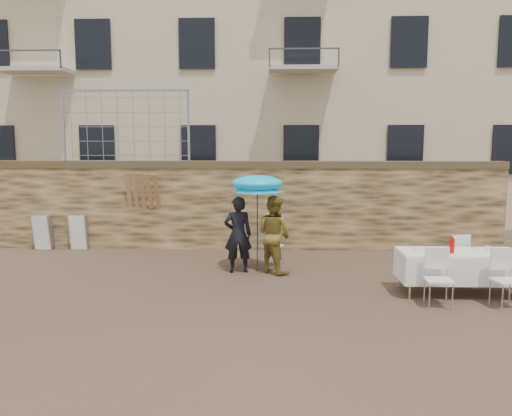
{
  "coord_description": "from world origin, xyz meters",
  "views": [
    {
      "loc": [
        0.74,
        -7.66,
        2.67
      ],
      "look_at": [
        0.4,
        2.2,
        1.4
      ],
      "focal_mm": 35.0,
      "sensor_mm": 36.0,
      "label": 1
    }
  ],
  "objects_px": {
    "table_chair_front_right": "(507,279)",
    "table_chair_back": "(454,258)",
    "chair_stack_left": "(45,231)",
    "umbrella": "(257,186)",
    "couple_chair_left": "(240,244)",
    "woman_dress": "(274,234)",
    "man_suit": "(238,235)",
    "chair_stack_right": "(80,231)",
    "soda_bottle": "(452,246)",
    "table_chair_front_left": "(439,279)",
    "couple_chair_right": "(272,245)",
    "banquet_table": "(460,254)"
  },
  "relations": [
    {
      "from": "man_suit",
      "to": "table_chair_back",
      "type": "distance_m",
      "value": 4.3
    },
    {
      "from": "man_suit",
      "to": "couple_chair_right",
      "type": "height_order",
      "value": "man_suit"
    },
    {
      "from": "couple_chair_right",
      "to": "table_chair_front_right",
      "type": "height_order",
      "value": "same"
    },
    {
      "from": "banquet_table",
      "to": "table_chair_front_right",
      "type": "bearing_deg",
      "value": -56.31
    },
    {
      "from": "soda_bottle",
      "to": "table_chair_front_right",
      "type": "relative_size",
      "value": 0.27
    },
    {
      "from": "table_chair_front_right",
      "to": "table_chair_back",
      "type": "relative_size",
      "value": 1.0
    },
    {
      "from": "table_chair_front_right",
      "to": "chair_stack_right",
      "type": "bearing_deg",
      "value": 143.85
    },
    {
      "from": "couple_chair_left",
      "to": "woman_dress",
      "type": "bearing_deg",
      "value": 131.25
    },
    {
      "from": "chair_stack_right",
      "to": "table_chair_front_left",
      "type": "bearing_deg",
      "value": -29.52
    },
    {
      "from": "couple_chair_left",
      "to": "table_chair_front_right",
      "type": "xyz_separation_m",
      "value": [
        4.55,
        -2.69,
        0.0
      ]
    },
    {
      "from": "couple_chair_left",
      "to": "table_chair_front_right",
      "type": "relative_size",
      "value": 1.0
    },
    {
      "from": "chair_stack_left",
      "to": "chair_stack_right",
      "type": "height_order",
      "value": "same"
    },
    {
      "from": "table_chair_front_right",
      "to": "chair_stack_right",
      "type": "distance_m",
      "value": 9.75
    },
    {
      "from": "couple_chair_left",
      "to": "chair_stack_left",
      "type": "distance_m",
      "value": 5.35
    },
    {
      "from": "couple_chair_left",
      "to": "table_chair_back",
      "type": "distance_m",
      "value": 4.4
    },
    {
      "from": "man_suit",
      "to": "umbrella",
      "type": "bearing_deg",
      "value": -175.76
    },
    {
      "from": "table_chair_front_left",
      "to": "table_chair_front_right",
      "type": "bearing_deg",
      "value": 3.39
    },
    {
      "from": "woman_dress",
      "to": "table_chair_back",
      "type": "relative_size",
      "value": 1.68
    },
    {
      "from": "chair_stack_left",
      "to": "chair_stack_right",
      "type": "relative_size",
      "value": 1.0
    },
    {
      "from": "couple_chair_left",
      "to": "couple_chair_right",
      "type": "xyz_separation_m",
      "value": [
        0.7,
        0.0,
        0.0
      ]
    },
    {
      "from": "umbrella",
      "to": "couple_chair_left",
      "type": "xyz_separation_m",
      "value": [
        -0.4,
        0.45,
        -1.32
      ]
    },
    {
      "from": "soda_bottle",
      "to": "chair_stack_right",
      "type": "height_order",
      "value": "soda_bottle"
    },
    {
      "from": "man_suit",
      "to": "chair_stack_right",
      "type": "bearing_deg",
      "value": -37.31
    },
    {
      "from": "table_chair_front_right",
      "to": "couple_chair_right",
      "type": "bearing_deg",
      "value": 135.21
    },
    {
      "from": "table_chair_front_right",
      "to": "man_suit",
      "type": "bearing_deg",
      "value": 144.97
    },
    {
      "from": "table_chair_front_left",
      "to": "table_chair_back",
      "type": "height_order",
      "value": "same"
    },
    {
      "from": "umbrella",
      "to": "table_chair_back",
      "type": "xyz_separation_m",
      "value": [
        3.85,
        -0.69,
        -1.32
      ]
    },
    {
      "from": "umbrella",
      "to": "table_chair_front_right",
      "type": "xyz_separation_m",
      "value": [
        4.15,
        -2.24,
        -1.32
      ]
    },
    {
      "from": "soda_bottle",
      "to": "chair_stack_right",
      "type": "relative_size",
      "value": 0.28
    },
    {
      "from": "umbrella",
      "to": "banquet_table",
      "type": "bearing_deg",
      "value": -22.24
    },
    {
      "from": "couple_chair_left",
      "to": "man_suit",
      "type": "bearing_deg",
      "value": 77.51
    },
    {
      "from": "man_suit",
      "to": "woman_dress",
      "type": "relative_size",
      "value": 0.99
    },
    {
      "from": "man_suit",
      "to": "table_chair_front_left",
      "type": "xyz_separation_m",
      "value": [
        3.45,
        -2.14,
        -0.32
      ]
    },
    {
      "from": "couple_chair_left",
      "to": "table_chair_front_left",
      "type": "relative_size",
      "value": 1.0
    },
    {
      "from": "man_suit",
      "to": "chair_stack_right",
      "type": "distance_m",
      "value": 4.74
    },
    {
      "from": "table_chair_back",
      "to": "chair_stack_left",
      "type": "height_order",
      "value": "table_chair_back"
    },
    {
      "from": "table_chair_front_left",
      "to": "table_chair_front_right",
      "type": "distance_m",
      "value": 1.1
    },
    {
      "from": "table_chair_front_right",
      "to": "chair_stack_left",
      "type": "distance_m",
      "value": 10.57
    },
    {
      "from": "table_chair_back",
      "to": "woman_dress",
      "type": "bearing_deg",
      "value": -25.37
    },
    {
      "from": "couple_chair_right",
      "to": "chair_stack_right",
      "type": "xyz_separation_m",
      "value": [
        -4.89,
        1.63,
        -0.02
      ]
    },
    {
      "from": "woman_dress",
      "to": "table_chair_front_right",
      "type": "relative_size",
      "value": 1.68
    },
    {
      "from": "man_suit",
      "to": "umbrella",
      "type": "distance_m",
      "value": 1.08
    },
    {
      "from": "table_chair_back",
      "to": "couple_chair_right",
      "type": "bearing_deg",
      "value": -33.61
    },
    {
      "from": "man_suit",
      "to": "chair_stack_left",
      "type": "height_order",
      "value": "man_suit"
    },
    {
      "from": "woman_dress",
      "to": "banquet_table",
      "type": "distance_m",
      "value": 3.58
    },
    {
      "from": "couple_chair_left",
      "to": "soda_bottle",
      "type": "bearing_deg",
      "value": 138.98
    },
    {
      "from": "table_chair_front_right",
      "to": "soda_bottle",
      "type": "bearing_deg",
      "value": 129.58
    },
    {
      "from": "couple_chair_left",
      "to": "chair_stack_right",
      "type": "distance_m",
      "value": 4.5
    },
    {
      "from": "couple_chair_right",
      "to": "chair_stack_left",
      "type": "xyz_separation_m",
      "value": [
        -5.79,
        1.63,
        -0.02
      ]
    },
    {
      "from": "soda_bottle",
      "to": "banquet_table",
      "type": "bearing_deg",
      "value": 36.87
    }
  ]
}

